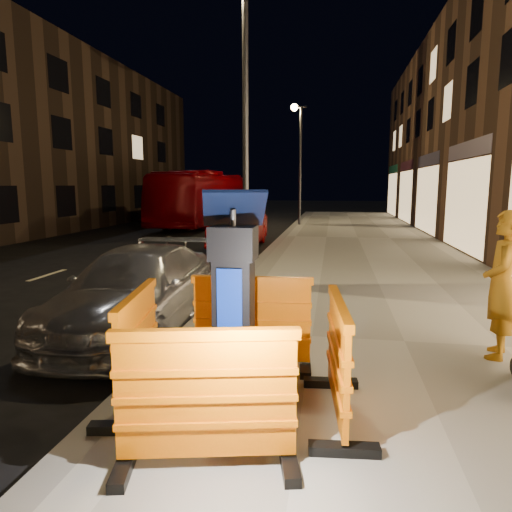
% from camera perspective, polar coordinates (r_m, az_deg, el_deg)
% --- Properties ---
extents(ground_plane, '(120.00, 120.00, 0.00)m').
position_cam_1_polar(ground_plane, '(6.83, -8.18, -10.28)').
color(ground_plane, black).
rests_on(ground_plane, ground).
extents(sidewalk, '(6.00, 60.00, 0.15)m').
position_cam_1_polar(sidewalk, '(6.58, 18.04, -10.71)').
color(sidewalk, gray).
rests_on(sidewalk, ground).
extents(kerb, '(0.30, 60.00, 0.15)m').
position_cam_1_polar(kerb, '(6.81, -8.19, -9.68)').
color(kerb, slate).
rests_on(kerb, ground).
extents(parking_kiosk, '(0.68, 0.68, 1.92)m').
position_cam_1_polar(parking_kiosk, '(4.20, -2.79, -6.61)').
color(parking_kiosk, black).
rests_on(parking_kiosk, sidewalk).
extents(barrier_front, '(1.46, 0.85, 1.07)m').
position_cam_1_polar(barrier_front, '(3.49, -6.25, -17.48)').
color(barrier_front, orange).
rests_on(barrier_front, sidewalk).
extents(barrier_back, '(1.41, 0.67, 1.07)m').
position_cam_1_polar(barrier_back, '(5.21, -0.49, -8.36)').
color(barrier_back, orange).
rests_on(barrier_back, sidewalk).
extents(barrier_kerbside, '(0.78, 1.45, 1.07)m').
position_cam_1_polar(barrier_kerbside, '(4.62, -14.55, -10.96)').
color(barrier_kerbside, orange).
rests_on(barrier_kerbside, sidewalk).
extents(barrier_bldgside, '(0.69, 1.42, 1.07)m').
position_cam_1_polar(barrier_bldgside, '(4.24, 10.20, -12.62)').
color(barrier_bldgside, orange).
rests_on(barrier_bldgside, sidewalk).
extents(car_silver, '(1.85, 4.35, 1.25)m').
position_cam_1_polar(car_silver, '(7.47, -14.50, -8.80)').
color(car_silver, silver).
rests_on(car_silver, ground).
extents(car_red, '(1.55, 4.28, 1.40)m').
position_cam_1_polar(car_red, '(16.57, -2.09, 1.14)').
color(car_red, '#AA0505').
rests_on(car_red, ground).
extents(bus_doubledecker, '(2.73, 10.64, 2.95)m').
position_cam_1_polar(bus_doubledecker, '(25.48, -6.53, 3.81)').
color(bus_doubledecker, '#800209').
rests_on(bus_doubledecker, ground).
extents(man, '(0.62, 0.76, 1.79)m').
position_cam_1_polar(man, '(6.22, 28.40, -3.18)').
color(man, '#A46812').
rests_on(man, sidewalk).
extents(street_lamp_mid, '(0.12, 0.12, 6.00)m').
position_cam_1_polar(street_lamp_mid, '(9.35, -1.32, 14.52)').
color(street_lamp_mid, '#3F3F44').
rests_on(street_lamp_mid, sidewalk).
extents(street_lamp_far, '(0.12, 0.12, 6.00)m').
position_cam_1_polar(street_lamp_far, '(24.22, 5.56, 11.02)').
color(street_lamp_far, '#3F3F44').
rests_on(street_lamp_far, sidewalk).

